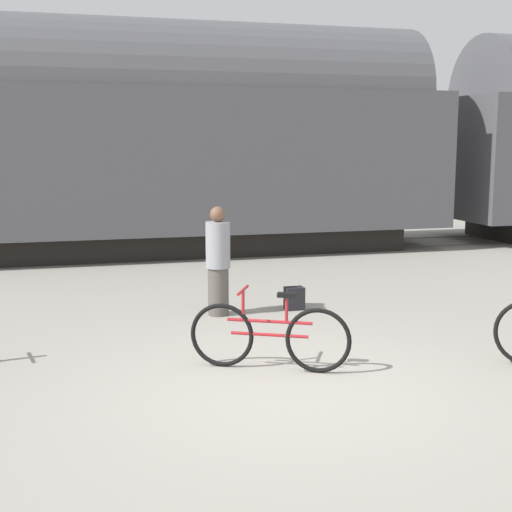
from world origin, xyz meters
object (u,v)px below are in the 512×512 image
freight_train (161,135)px  backpack (294,298)px  bicycle_maroon (269,336)px  person_in_grey (218,262)px

freight_train → backpack: 6.70m
bicycle_maroon → freight_train: bearing=89.7°
person_in_grey → backpack: (1.17, 0.03, -0.61)m
backpack → bicycle_maroon: bearing=-113.7°
freight_train → person_in_grey: bearing=-90.5°
bicycle_maroon → backpack: 2.90m
bicycle_maroon → person_in_grey: person_in_grey is taller
bicycle_maroon → backpack: size_ratio=4.77×
freight_train → person_in_grey: (-0.05, -6.16, -1.86)m
freight_train → person_in_grey: size_ratio=25.71×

